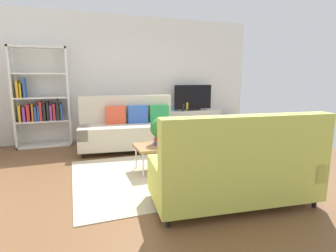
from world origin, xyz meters
name	(u,v)px	position (x,y,z in m)	size (l,w,h in m)	color
ground_plane	(167,173)	(0.00, 0.00, 0.00)	(7.68, 7.68, 0.00)	brown
wall_far	(128,78)	(0.00, 2.80, 1.45)	(6.40, 0.12, 2.90)	white
area_rug	(171,173)	(0.05, -0.05, 0.01)	(2.90, 2.20, 0.01)	beige
couch_beige	(128,128)	(-0.28, 1.57, 0.45)	(1.99, 1.06, 1.10)	beige
couch_green	(235,169)	(0.37, -1.27, 0.45)	(1.98, 1.04, 1.10)	#C1CC51
coffee_table	(170,146)	(0.10, 0.15, 0.39)	(1.10, 0.56, 0.42)	#9E7042
tv_console	(192,122)	(1.57, 2.46, 0.32)	(1.40, 0.44, 0.64)	silver
tv	(193,98)	(1.57, 2.44, 0.95)	(1.00, 0.20, 0.64)	black
bookshelf	(41,101)	(-1.95, 2.48, 0.97)	(1.10, 0.36, 2.10)	white
storage_trunk	(231,124)	(2.67, 2.36, 0.22)	(0.52, 0.40, 0.44)	#4C5666
potted_plant	(160,129)	(-0.04, 0.22, 0.66)	(0.32, 0.32, 0.42)	brown
table_book_0	(162,144)	(-0.03, 0.17, 0.43)	(0.24, 0.18, 0.03)	purple
table_book_1	(162,142)	(-0.03, 0.17, 0.46)	(0.24, 0.18, 0.03)	#3359B2
table_book_2	(162,140)	(-0.03, 0.17, 0.49)	(0.24, 0.18, 0.03)	red
vase_0	(171,108)	(0.99, 2.51, 0.70)	(0.08, 0.08, 0.12)	#33B29E
vase_1	(176,108)	(1.14, 2.51, 0.70)	(0.10, 0.10, 0.13)	#4C72B2
bottle_0	(183,107)	(1.30, 2.42, 0.73)	(0.06, 0.06, 0.17)	#262626
bottle_1	(187,106)	(1.41, 2.42, 0.74)	(0.06, 0.06, 0.21)	gold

